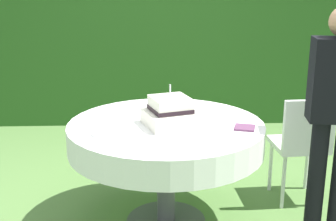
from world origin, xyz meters
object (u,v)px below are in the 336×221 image
(wedding_cake, at_px, (170,113))
(garden_chair, at_px, (303,140))
(cake_table, at_px, (166,137))
(serving_plate_near, at_px, (102,134))
(serving_plate_far, at_px, (211,139))
(serving_plate_left, at_px, (206,113))
(napkin_stack, at_px, (245,128))
(standing_person, at_px, (336,109))

(wedding_cake, bearing_deg, garden_chair, 16.71)
(cake_table, xyz_separation_m, serving_plate_near, (-0.42, -0.23, 0.11))
(garden_chair, bearing_deg, serving_plate_far, -142.43)
(serving_plate_left, height_order, napkin_stack, napkin_stack)
(serving_plate_near, relative_size, serving_plate_left, 0.96)
(wedding_cake, height_order, serving_plate_far, wedding_cake)
(serving_plate_left, relative_size, napkin_stack, 1.08)
(cake_table, height_order, standing_person, standing_person)
(wedding_cake, xyz_separation_m, serving_plate_left, (0.28, 0.27, -0.08))
(wedding_cake, bearing_deg, serving_plate_far, -51.74)
(wedding_cake, distance_m, napkin_stack, 0.52)
(serving_plate_near, relative_size, garden_chair, 0.16)
(serving_plate_near, height_order, serving_plate_left, same)
(cake_table, relative_size, serving_plate_near, 9.86)
(serving_plate_near, xyz_separation_m, serving_plate_left, (0.73, 0.46, 0.00))
(standing_person, bearing_deg, wedding_cake, 171.45)
(serving_plate_left, xyz_separation_m, napkin_stack, (0.22, -0.37, 0.00))
(garden_chair, bearing_deg, napkin_stack, -143.33)
(wedding_cake, distance_m, serving_plate_far, 0.40)
(serving_plate_left, bearing_deg, cake_table, -143.91)
(cake_table, bearing_deg, standing_person, -10.63)
(wedding_cake, relative_size, serving_plate_far, 3.30)
(cake_table, distance_m, serving_plate_far, 0.46)
(wedding_cake, height_order, garden_chair, wedding_cake)
(wedding_cake, distance_m, standing_person, 1.10)
(cake_table, relative_size, serving_plate_far, 10.87)
(serving_plate_left, bearing_deg, serving_plate_near, -148.10)
(wedding_cake, bearing_deg, cake_table, 122.29)
(garden_chair, distance_m, standing_person, 0.62)
(napkin_stack, bearing_deg, serving_plate_left, 121.21)
(serving_plate_near, xyz_separation_m, napkin_stack, (0.95, 0.09, 0.00))
(serving_plate_far, relative_size, standing_person, 0.08)
(serving_plate_near, bearing_deg, serving_plate_left, 31.90)
(serving_plate_far, xyz_separation_m, serving_plate_left, (0.04, 0.58, 0.00))
(cake_table, relative_size, wedding_cake, 3.29)
(wedding_cake, distance_m, serving_plate_near, 0.50)
(serving_plate_far, height_order, standing_person, standing_person)
(serving_plate_near, distance_m, serving_plate_far, 0.71)
(serving_plate_far, relative_size, garden_chair, 0.14)
(cake_table, height_order, serving_plate_near, serving_plate_near)
(serving_plate_near, bearing_deg, cake_table, 28.58)
(cake_table, distance_m, wedding_cake, 0.20)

